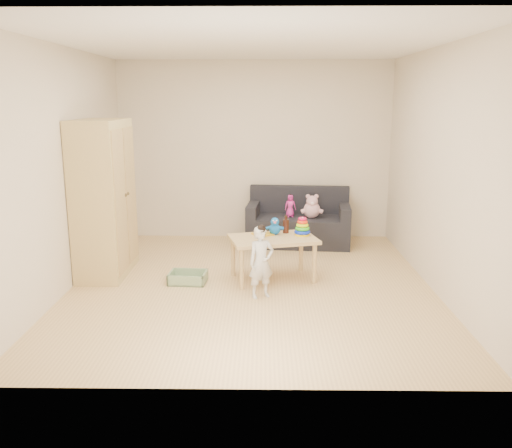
{
  "coord_description": "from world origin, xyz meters",
  "views": [
    {
      "loc": [
        0.14,
        -5.79,
        2.04
      ],
      "look_at": [
        0.05,
        0.25,
        0.65
      ],
      "focal_mm": 38.0,
      "sensor_mm": 36.0,
      "label": 1
    }
  ],
  "objects_px": {
    "wardrobe": "(104,198)",
    "play_table": "(273,259)",
    "sofa": "(298,230)",
    "toddler": "(261,263)"
  },
  "relations": [
    {
      "from": "sofa",
      "to": "toddler",
      "type": "bearing_deg",
      "value": -98.39
    },
    {
      "from": "wardrobe",
      "to": "toddler",
      "type": "height_order",
      "value": "wardrobe"
    },
    {
      "from": "wardrobe",
      "to": "play_table",
      "type": "relative_size",
      "value": 1.9
    },
    {
      "from": "play_table",
      "to": "wardrobe",
      "type": "bearing_deg",
      "value": 173.53
    },
    {
      "from": "sofa",
      "to": "wardrobe",
      "type": "bearing_deg",
      "value": -145.02
    },
    {
      "from": "wardrobe",
      "to": "sofa",
      "type": "relative_size",
      "value": 1.26
    },
    {
      "from": "wardrobe",
      "to": "sofa",
      "type": "bearing_deg",
      "value": 29.78
    },
    {
      "from": "sofa",
      "to": "play_table",
      "type": "xyz_separation_m",
      "value": [
        -0.39,
        -1.58,
        0.05
      ]
    },
    {
      "from": "wardrobe",
      "to": "sofa",
      "type": "height_order",
      "value": "wardrobe"
    },
    {
      "from": "sofa",
      "to": "toddler",
      "type": "relative_size",
      "value": 1.95
    }
  ]
}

